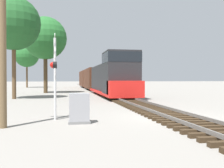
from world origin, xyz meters
TOP-DOWN VIEW (x-y plane):
  - ground_plane at (0.00, 0.00)m, footprint 400.00×400.00m
  - rail_track_bed at (0.00, -0.00)m, footprint 2.60×160.00m
  - freight_train at (0.00, 31.65)m, footprint 3.14×46.36m
  - crossing_signal_near at (-5.78, 0.22)m, footprint 0.35×1.00m
  - relay_cabinet at (-4.68, -0.94)m, footprint 0.95×0.65m
  - utility_pole at (-7.73, -1.49)m, footprint 1.80×0.31m
  - tree_far_right at (-10.14, 14.40)m, footprint 5.19×5.19m
  - tree_mid_background at (-7.86, 24.97)m, footprint 5.89×5.89m
  - tree_deep_background at (-13.64, 49.69)m, footprint 5.58×5.58m

SIDE VIEW (x-z plane):
  - ground_plane at x=0.00m, z-range 0.00..0.00m
  - rail_track_bed at x=0.00m, z-range -0.02..0.29m
  - relay_cabinet at x=-4.68m, z-range -0.01..1.31m
  - freight_train at x=0.00m, z-range -0.29..4.26m
  - crossing_signal_near at x=-5.78m, z-range 0.37..4.42m
  - utility_pole at x=-7.73m, z-range 0.11..8.33m
  - tree_far_right at x=-10.14m, z-range 2.35..12.30m
  - tree_deep_background at x=-13.64m, z-range 2.31..12.56m
  - tree_mid_background at x=-7.86m, z-range 2.29..12.86m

